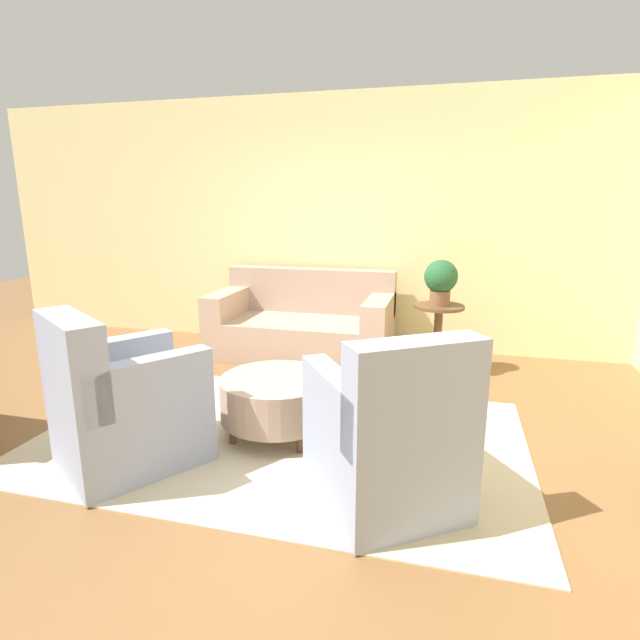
# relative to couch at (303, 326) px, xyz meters

# --- Properties ---
(ground_plane) EXTENTS (16.00, 16.00, 0.00)m
(ground_plane) POSITION_rel_couch_xyz_m (0.41, -1.98, -0.32)
(ground_plane) COLOR brown
(wall_back) EXTENTS (8.99, 0.12, 2.80)m
(wall_back) POSITION_rel_couch_xyz_m (0.41, 0.57, 1.08)
(wall_back) COLOR beige
(wall_back) RESTS_ON ground_plane
(rug) EXTENTS (3.38, 2.11, 0.01)m
(rug) POSITION_rel_couch_xyz_m (0.41, -1.98, -0.32)
(rug) COLOR beige
(rug) RESTS_ON ground_plane
(couch) EXTENTS (1.92, 0.98, 0.91)m
(couch) POSITION_rel_couch_xyz_m (0.00, 0.00, 0.00)
(couch) COLOR tan
(couch) RESTS_ON ground_plane
(armchair_left) EXTENTS (1.03, 1.06, 1.00)m
(armchair_left) POSITION_rel_couch_xyz_m (-0.42, -2.57, 0.07)
(armchair_left) COLOR #8E99B2
(armchair_left) RESTS_ON rug
(armchair_right) EXTENTS (1.03, 1.06, 1.00)m
(armchair_right) POSITION_rel_couch_xyz_m (1.25, -2.57, 0.07)
(armchair_right) COLOR #8E99B2
(armchair_right) RESTS_ON rug
(ottoman_table) EXTENTS (0.81, 0.81, 0.42)m
(ottoman_table) POSITION_rel_couch_xyz_m (0.37, -1.91, -0.05)
(ottoman_table) COLOR tan
(ottoman_table) RESTS_ON rug
(side_table) EXTENTS (0.48, 0.48, 0.67)m
(side_table) POSITION_rel_couch_xyz_m (1.44, -0.22, 0.13)
(side_table) COLOR brown
(side_table) RESTS_ON ground_plane
(potted_plant_on_side_table) EXTENTS (0.32, 0.32, 0.44)m
(potted_plant_on_side_table) POSITION_rel_couch_xyz_m (1.44, -0.22, 0.60)
(potted_plant_on_side_table) COLOR brown
(potted_plant_on_side_table) RESTS_ON side_table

